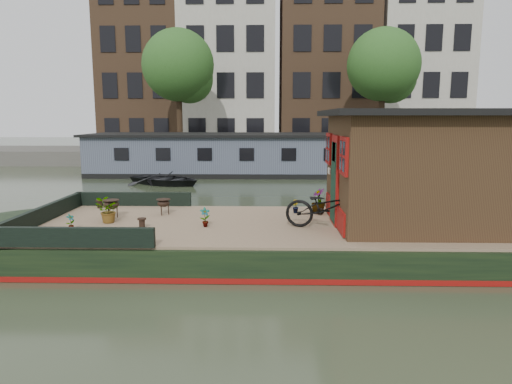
{
  "coord_description": "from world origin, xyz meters",
  "views": [
    {
      "loc": [
        -1.02,
        -9.66,
        2.91
      ],
      "look_at": [
        -1.27,
        0.5,
        1.25
      ],
      "focal_mm": 32.0,
      "sensor_mm": 36.0,
      "label": 1
    }
  ],
  "objects_px": {
    "potted_plant_a": "(205,217)",
    "brazier_front": "(111,209)",
    "brazier_rear": "(164,207)",
    "bicycle": "(327,207)",
    "dinghy": "(166,176)",
    "cabin": "(419,167)"
  },
  "relations": [
    {
      "from": "cabin",
      "to": "brazier_rear",
      "type": "xyz_separation_m",
      "value": [
        -5.65,
        0.82,
        -1.04
      ]
    },
    {
      "from": "cabin",
      "to": "brazier_front",
      "type": "relative_size",
      "value": 9.57
    },
    {
      "from": "potted_plant_a",
      "to": "brazier_front",
      "type": "distance_m",
      "value": 2.4
    },
    {
      "from": "cabin",
      "to": "dinghy",
      "type": "bearing_deg",
      "value": 126.95
    },
    {
      "from": "brazier_rear",
      "to": "dinghy",
      "type": "relative_size",
      "value": 0.11
    },
    {
      "from": "bicycle",
      "to": "dinghy",
      "type": "height_order",
      "value": "bicycle"
    },
    {
      "from": "bicycle",
      "to": "potted_plant_a",
      "type": "relative_size",
      "value": 4.16
    },
    {
      "from": "potted_plant_a",
      "to": "brazier_rear",
      "type": "height_order",
      "value": "potted_plant_a"
    },
    {
      "from": "bicycle",
      "to": "brazier_front",
      "type": "xyz_separation_m",
      "value": [
        -4.78,
        0.93,
        -0.24
      ]
    },
    {
      "from": "bicycle",
      "to": "brazier_front",
      "type": "height_order",
      "value": "bicycle"
    },
    {
      "from": "cabin",
      "to": "brazier_front",
      "type": "bearing_deg",
      "value": 176.13
    },
    {
      "from": "bicycle",
      "to": "brazier_front",
      "type": "relative_size",
      "value": 4.09
    },
    {
      "from": "potted_plant_a",
      "to": "brazier_rear",
      "type": "distance_m",
      "value": 1.65
    },
    {
      "from": "brazier_rear",
      "to": "brazier_front",
      "type": "bearing_deg",
      "value": -161.92
    },
    {
      "from": "bicycle",
      "to": "brazier_front",
      "type": "distance_m",
      "value": 4.87
    },
    {
      "from": "bicycle",
      "to": "dinghy",
      "type": "distance_m",
      "value": 12.17
    },
    {
      "from": "dinghy",
      "to": "bicycle",
      "type": "bearing_deg",
      "value": -124.79
    },
    {
      "from": "cabin",
      "to": "brazier_rear",
      "type": "relative_size",
      "value": 10.67
    },
    {
      "from": "cabin",
      "to": "potted_plant_a",
      "type": "relative_size",
      "value": 9.73
    },
    {
      "from": "brazier_rear",
      "to": "cabin",
      "type": "bearing_deg",
      "value": -8.28
    },
    {
      "from": "potted_plant_a",
      "to": "brazier_front",
      "type": "xyz_separation_m",
      "value": [
        -2.26,
        0.83,
        0.0
      ]
    },
    {
      "from": "bicycle",
      "to": "potted_plant_a",
      "type": "distance_m",
      "value": 2.54
    }
  ]
}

